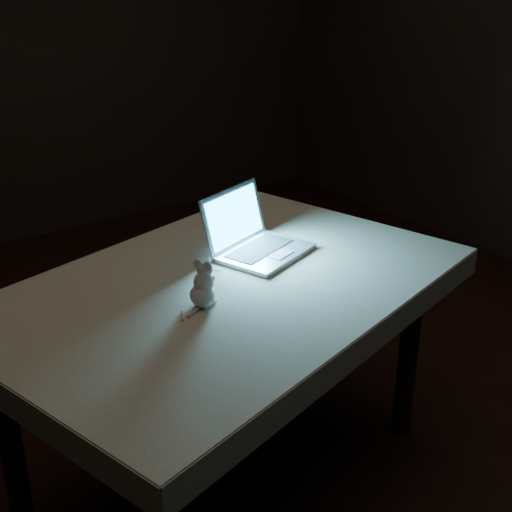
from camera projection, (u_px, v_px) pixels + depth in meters
floor at (245, 456)px, 2.45m from camera, size 5.00×5.00×0.00m
table at (228, 385)px, 2.22m from camera, size 1.55×1.20×0.73m
tablecloth at (214, 296)px, 2.07m from camera, size 1.61×1.22×0.09m
laptop at (266, 226)px, 2.21m from camera, size 0.37×0.35×0.20m
plush_mouse at (202, 285)px, 1.90m from camera, size 0.11×0.11×0.14m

